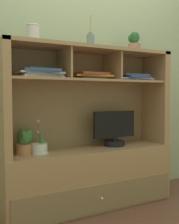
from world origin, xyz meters
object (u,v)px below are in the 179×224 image
at_px(magazine_stack_centre, 41,73).
at_px(magazine_stack_right, 133,78).
at_px(tv_monitor, 114,131).
at_px(potted_fern, 25,142).
at_px(media_console, 89,158).
at_px(potted_orchid, 39,148).
at_px(potted_succulent, 134,42).
at_px(diffuser_bottle, 91,41).
at_px(magazine_stack_left, 92,76).
at_px(ceramic_vase, 33,33).

relative_size(magazine_stack_centre, magazine_stack_right, 0.94).
bearing_deg(magazine_stack_right, tv_monitor, 176.90).
distance_m(potted_fern, magazine_stack_right, 1.18).
bearing_deg(magazine_stack_right, media_console, 178.10).
relative_size(potted_orchid, magazine_stack_right, 0.71).
height_order(tv_monitor, potted_fern, tv_monitor).
distance_m(potted_fern, potted_succulent, 1.40).
xyz_separation_m(magazine_stack_right, diffuser_bottle, (-0.47, -0.01, 0.31)).
bearing_deg(potted_orchid, magazine_stack_centre, -78.29).
xyz_separation_m(diffuser_bottle, potted_succulent, (0.51, 0.04, 0.04)).
height_order(potted_orchid, magazine_stack_centre, magazine_stack_centre).
relative_size(tv_monitor, potted_orchid, 1.56).
xyz_separation_m(magazine_stack_left, magazine_stack_right, (0.44, -0.01, -0.00)).
height_order(magazine_stack_centre, potted_succulent, potted_succulent).
bearing_deg(magazine_stack_right, magazine_stack_left, 178.66).
xyz_separation_m(potted_fern, magazine_stack_centre, (0.12, -0.07, 0.55)).
relative_size(tv_monitor, magazine_stack_left, 1.20).
bearing_deg(tv_monitor, magazine_stack_right, -3.10).
bearing_deg(potted_fern, diffuser_bottle, -5.24).
relative_size(media_console, diffuser_bottle, 5.63).
bearing_deg(potted_orchid, potted_fern, 161.55).
xyz_separation_m(potted_orchid, magazine_stack_right, (0.93, -0.00, 0.60)).
bearing_deg(tv_monitor, potted_succulent, 5.22).
distance_m(media_console, magazine_stack_left, 0.73).
bearing_deg(tv_monitor, potted_orchid, -179.46).
bearing_deg(potted_orchid, ceramic_vase, 171.82).
height_order(media_console, ceramic_vase, ceramic_vase).
xyz_separation_m(media_console, potted_orchid, (-0.46, -0.01, 0.13)).
distance_m(potted_orchid, magazine_stack_centre, 0.61).
bearing_deg(potted_succulent, potted_orchid, -178.29).
height_order(tv_monitor, magazine_stack_left, magazine_stack_left).
bearing_deg(magazine_stack_centre, media_console, 5.31).
xyz_separation_m(potted_fern, diffuser_bottle, (0.58, -0.05, 0.85)).
distance_m(tv_monitor, ceramic_vase, 1.12).
bearing_deg(tv_monitor, diffuser_bottle, -175.13).
xyz_separation_m(potted_succulent, ceramic_vase, (-1.01, -0.02, -0.02)).
height_order(diffuser_bottle, ceramic_vase, diffuser_bottle).
distance_m(magazine_stack_left, magazine_stack_centre, 0.48).
bearing_deg(magazine_stack_right, magazine_stack_centre, -178.32).
relative_size(potted_fern, magazine_stack_left, 0.56).
relative_size(tv_monitor, magazine_stack_right, 1.11).
distance_m(media_console, magazine_stack_right, 0.87).
relative_size(potted_orchid, diffuser_bottle, 1.01).
bearing_deg(ceramic_vase, potted_fern, 156.18).
xyz_separation_m(tv_monitor, magazine_stack_right, (0.20, -0.01, 0.50)).
xyz_separation_m(tv_monitor, diffuser_bottle, (-0.26, -0.02, 0.81)).
xyz_separation_m(magazine_stack_centre, diffuser_bottle, (0.46, 0.02, 0.30)).
distance_m(potted_orchid, potted_fern, 0.13).
distance_m(magazine_stack_centre, diffuser_bottle, 0.55).
bearing_deg(potted_fern, magazine_stack_centre, -30.09).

